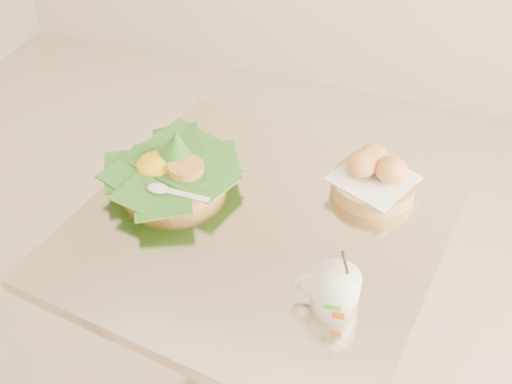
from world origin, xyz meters
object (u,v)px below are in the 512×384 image
(rice_basket, at_px, (172,167))
(bread_basket, at_px, (374,177))
(cafe_table, at_px, (258,296))
(coffee_mug, at_px, (334,290))

(rice_basket, height_order, bread_basket, rice_basket)
(cafe_table, height_order, coffee_mug, coffee_mug)
(rice_basket, xyz_separation_m, bread_basket, (0.41, 0.12, -0.00))
(rice_basket, relative_size, bread_basket, 1.47)
(cafe_table, relative_size, bread_basket, 4.02)
(bread_basket, bearing_deg, coffee_mug, -89.26)
(coffee_mug, bearing_deg, bread_basket, 90.74)
(cafe_table, bearing_deg, bread_basket, 44.26)
(cafe_table, bearing_deg, rice_basket, 163.88)
(bread_basket, distance_m, coffee_mug, 0.33)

